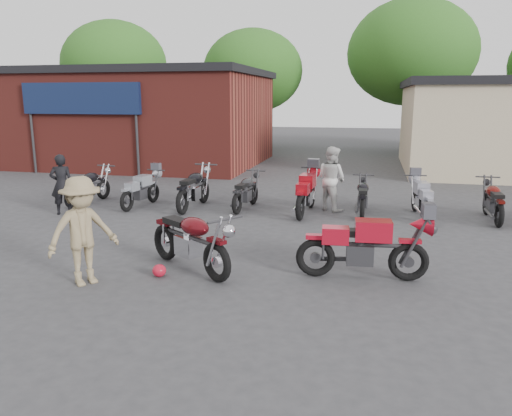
% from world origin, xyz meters
% --- Properties ---
extents(ground, '(90.00, 90.00, 0.00)m').
position_xyz_m(ground, '(0.00, 0.00, 0.00)').
color(ground, '#343437').
extents(brick_building, '(12.00, 8.00, 4.00)m').
position_xyz_m(brick_building, '(-9.00, 14.00, 2.00)').
color(brick_building, maroon).
rests_on(brick_building, ground).
extents(tree_0, '(6.56, 6.56, 8.20)m').
position_xyz_m(tree_0, '(-14.00, 22.00, 4.10)').
color(tree_0, '#295817').
rests_on(tree_0, ground).
extents(tree_1, '(5.92, 5.92, 7.40)m').
position_xyz_m(tree_1, '(-5.00, 22.00, 3.70)').
color(tree_1, '#295817').
rests_on(tree_1, ground).
extents(tree_2, '(7.04, 7.04, 8.80)m').
position_xyz_m(tree_2, '(4.00, 22.00, 4.40)').
color(tree_2, '#295817').
rests_on(tree_2, ground).
extents(vintage_motorcycle, '(2.21, 1.84, 1.27)m').
position_xyz_m(vintage_motorcycle, '(-0.91, 0.13, 0.64)').
color(vintage_motorcycle, '#510A0F').
rests_on(vintage_motorcycle, ground).
extents(sportbike, '(2.19, 0.88, 1.24)m').
position_xyz_m(sportbike, '(2.09, 0.41, 0.62)').
color(sportbike, red).
rests_on(sportbike, ground).
extents(helmet, '(0.24, 0.24, 0.22)m').
position_xyz_m(helmet, '(-1.35, -0.29, 0.11)').
color(helmet, '#B01226').
rests_on(helmet, ground).
extents(person_dark, '(0.69, 0.61, 1.60)m').
position_xyz_m(person_dark, '(-5.77, 3.56, 0.80)').
color(person_dark, black).
rests_on(person_dark, ground).
extents(person_light, '(1.08, 1.04, 1.75)m').
position_xyz_m(person_light, '(1.09, 5.66, 0.88)').
color(person_light, silver).
rests_on(person_light, ground).
extents(person_tan, '(1.24, 1.33, 1.80)m').
position_xyz_m(person_tan, '(-2.40, -0.87, 0.90)').
color(person_tan, '#8E7C57').
rests_on(person_tan, ground).
extents(row_bike_0, '(0.85, 2.00, 1.13)m').
position_xyz_m(row_bike_0, '(-5.85, 4.97, 0.56)').
color(row_bike_0, black).
rests_on(row_bike_0, ground).
extents(row_bike_1, '(0.83, 1.88, 1.05)m').
position_xyz_m(row_bike_1, '(-4.18, 4.90, 0.53)').
color(row_bike_1, '#8D929A').
rests_on(row_bike_1, ground).
extents(row_bike_2, '(0.78, 2.18, 1.25)m').
position_xyz_m(row_bike_2, '(-2.64, 5.03, 0.63)').
color(row_bike_2, black).
rests_on(row_bike_2, ground).
extents(row_bike_3, '(0.79, 1.92, 1.08)m').
position_xyz_m(row_bike_3, '(-1.21, 5.28, 0.54)').
color(row_bike_3, '#232426').
rests_on(row_bike_3, ground).
extents(row_bike_4, '(0.83, 2.18, 1.25)m').
position_xyz_m(row_bike_4, '(0.49, 5.09, 0.62)').
color(row_bike_4, '#A20D18').
rests_on(row_bike_4, ground).
extents(row_bike_5, '(0.64, 1.84, 1.06)m').
position_xyz_m(row_bike_5, '(1.95, 5.32, 0.53)').
color(row_bike_5, black).
rests_on(row_bike_5, ground).
extents(row_bike_6, '(0.88, 1.94, 1.08)m').
position_xyz_m(row_bike_6, '(3.44, 5.36, 0.54)').
color(row_bike_6, '#9494A2').
rests_on(row_bike_6, ground).
extents(row_bike_7, '(0.63, 1.90, 1.10)m').
position_xyz_m(row_bike_7, '(5.14, 5.37, 0.55)').
color(row_bike_7, '#540E0A').
rests_on(row_bike_7, ground).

